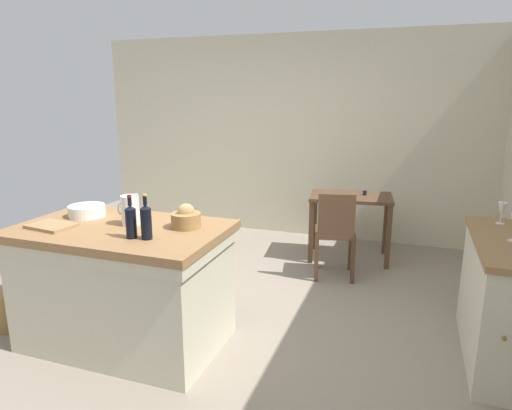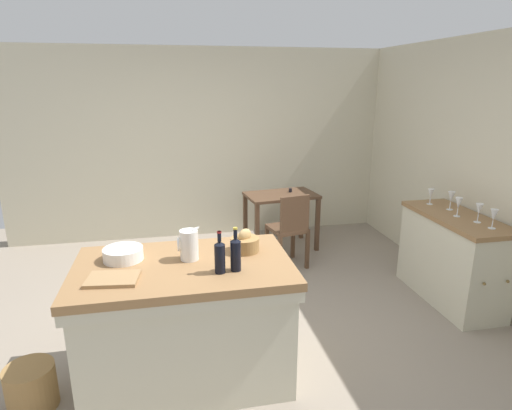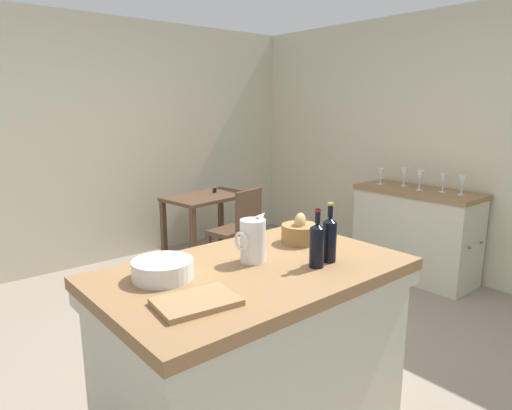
% 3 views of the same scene
% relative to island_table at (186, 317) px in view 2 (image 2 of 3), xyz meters
% --- Properties ---
extents(ground_plane, '(6.76, 6.76, 0.00)m').
position_rel_island_table_xyz_m(ground_plane, '(0.40, 0.58, -0.49)').
color(ground_plane, gray).
extents(wall_back, '(5.32, 0.12, 2.60)m').
position_rel_island_table_xyz_m(wall_back, '(0.40, 3.18, 0.81)').
color(wall_back, beige).
rests_on(wall_back, ground).
extents(wall_right, '(0.12, 5.20, 2.60)m').
position_rel_island_table_xyz_m(wall_right, '(3.00, 0.58, 0.81)').
color(wall_right, beige).
rests_on(wall_right, ground).
extents(island_table, '(1.52, 0.93, 0.92)m').
position_rel_island_table_xyz_m(island_table, '(0.00, 0.00, 0.00)').
color(island_table, olive).
rests_on(island_table, ground).
extents(side_cabinet, '(0.52, 1.21, 0.89)m').
position_rel_island_table_xyz_m(side_cabinet, '(2.66, 0.68, -0.05)').
color(side_cabinet, olive).
rests_on(side_cabinet, ground).
extents(writing_desk, '(0.96, 0.67, 0.80)m').
position_rel_island_table_xyz_m(writing_desk, '(1.34, 2.38, 0.13)').
color(writing_desk, '#513826').
rests_on(writing_desk, ground).
extents(wooden_chair, '(0.47, 0.47, 0.91)m').
position_rel_island_table_xyz_m(wooden_chair, '(1.28, 1.75, 0.00)').
color(wooden_chair, '#513826').
rests_on(wooden_chair, ground).
extents(pitcher, '(0.17, 0.13, 0.26)m').
position_rel_island_table_xyz_m(pitcher, '(0.05, 0.07, 0.54)').
color(pitcher, white).
rests_on(pitcher, island_table).
extents(wash_bowl, '(0.28, 0.28, 0.09)m').
position_rel_island_table_xyz_m(wash_bowl, '(-0.42, 0.15, 0.47)').
color(wash_bowl, white).
rests_on(wash_bowl, island_table).
extents(bread_basket, '(0.21, 0.21, 0.18)m').
position_rel_island_table_xyz_m(bread_basket, '(0.46, 0.14, 0.49)').
color(bread_basket, olive).
rests_on(bread_basket, island_table).
extents(cutting_board, '(0.35, 0.26, 0.02)m').
position_rel_island_table_xyz_m(cutting_board, '(-0.45, -0.18, 0.43)').
color(cutting_board, '#99754C').
rests_on(cutting_board, island_table).
extents(wine_bottle_dark, '(0.07, 0.07, 0.30)m').
position_rel_island_table_xyz_m(wine_bottle_dark, '(0.34, -0.18, 0.55)').
color(wine_bottle_dark, black).
rests_on(wine_bottle_dark, island_table).
extents(wine_bottle_amber, '(0.07, 0.07, 0.29)m').
position_rel_island_table_xyz_m(wine_bottle_amber, '(0.24, -0.20, 0.54)').
color(wine_bottle_amber, black).
rests_on(wine_bottle_amber, island_table).
extents(wine_glass_far_left, '(0.07, 0.07, 0.18)m').
position_rel_island_table_xyz_m(wine_glass_far_left, '(2.71, 0.28, 0.52)').
color(wine_glass_far_left, white).
rests_on(wine_glass_far_left, side_cabinet).
extents(wine_glass_left, '(0.07, 0.07, 0.18)m').
position_rel_island_table_xyz_m(wine_glass_left, '(2.70, 0.46, 0.52)').
color(wine_glass_left, white).
rests_on(wine_glass_left, side_cabinet).
extents(wine_glass_middle, '(0.07, 0.07, 0.19)m').
position_rel_island_table_xyz_m(wine_glass_middle, '(2.63, 0.66, 0.53)').
color(wine_glass_middle, white).
rests_on(wine_glass_middle, side_cabinet).
extents(wine_glass_right, '(0.07, 0.07, 0.19)m').
position_rel_island_table_xyz_m(wine_glass_right, '(2.71, 0.87, 0.53)').
color(wine_glass_right, white).
rests_on(wine_glass_right, side_cabinet).
extents(wine_glass_far_right, '(0.07, 0.07, 0.17)m').
position_rel_island_table_xyz_m(wine_glass_far_right, '(2.63, 1.09, 0.51)').
color(wine_glass_far_right, white).
rests_on(wine_glass_far_right, side_cabinet).
extents(wicker_hamper, '(0.33, 0.33, 0.31)m').
position_rel_island_table_xyz_m(wicker_hamper, '(-1.06, -0.12, -0.34)').
color(wicker_hamper, olive).
rests_on(wicker_hamper, ground).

